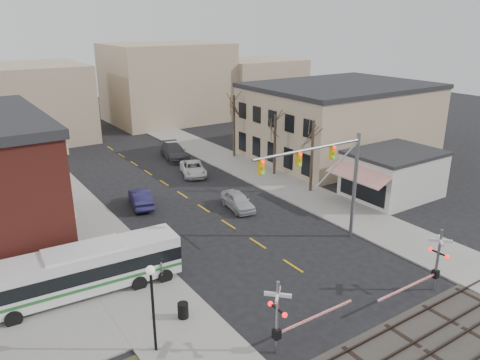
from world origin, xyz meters
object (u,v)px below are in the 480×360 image
object	(u,v)px
trash_bin	(183,310)
pedestrian_near	(161,268)
transit_bus	(86,269)
car_c	(193,169)
traffic_signal_mast	(330,170)
car_b	(141,198)
rr_crossing_east	(433,263)
pedestrian_far	(108,264)
rr_crossing_west	(284,316)
street_lamp	(152,292)
car_a	(238,201)
car_d	(175,152)

from	to	relation	value
trash_bin	pedestrian_near	distance (m)	4.16
trash_bin	pedestrian_near	world-z (taller)	pedestrian_near
transit_bus	car_c	world-z (taller)	transit_bus
traffic_signal_mast	car_b	world-z (taller)	traffic_signal_mast
car_b	car_c	bearing A→B (deg)	-133.80
rr_crossing_east	pedestrian_near	distance (m)	16.27
car_b	pedestrian_near	size ratio (longest dim) A/B	2.64
traffic_signal_mast	pedestrian_far	size ratio (longest dim) A/B	5.04
car_b	pedestrian_far	bearing A→B (deg)	71.36
rr_crossing_west	pedestrian_near	world-z (taller)	rr_crossing_west
street_lamp	pedestrian_far	xyz separation A→B (m)	(0.38, 7.97, -2.37)
rr_crossing_west	pedestrian_near	bearing A→B (deg)	104.39
rr_crossing_east	car_b	size ratio (longest dim) A/B	1.22
traffic_signal_mast	car_c	xyz separation A→B (m)	(-0.22, 19.64, -5.02)
street_lamp	rr_crossing_west	bearing A→B (deg)	-32.43
car_c	car_a	bearing A→B (deg)	-78.22
street_lamp	trash_bin	xyz separation A→B (m)	(2.34, 1.61, -2.86)
rr_crossing_west	street_lamp	bearing A→B (deg)	147.57
rr_crossing_west	car_c	size ratio (longest dim) A/B	1.13
traffic_signal_mast	trash_bin	world-z (taller)	traffic_signal_mast
car_b	car_d	distance (m)	14.80
car_c	pedestrian_far	world-z (taller)	pedestrian_far
car_a	car_d	bearing A→B (deg)	90.49
car_c	car_d	xyz separation A→B (m)	(1.05, 6.51, 0.15)
traffic_signal_mast	car_a	size ratio (longest dim) A/B	2.16
traffic_signal_mast	rr_crossing_east	xyz separation A→B (m)	(0.86, -8.02, -3.73)
car_d	pedestrian_near	world-z (taller)	pedestrian_near
car_b	transit_bus	bearing A→B (deg)	67.75
transit_bus	trash_bin	size ratio (longest dim) A/B	12.83
rr_crossing_west	car_b	distance (m)	21.72
car_d	rr_crossing_west	bearing A→B (deg)	-96.87
rr_crossing_east	pedestrian_far	xyz separation A→B (m)	(-15.47, 12.17, -0.93)
street_lamp	pedestrian_far	world-z (taller)	street_lamp
car_d	rr_crossing_east	bearing A→B (deg)	-79.31
car_a	pedestrian_near	bearing A→B (deg)	-136.71
street_lamp	car_d	xyz separation A→B (m)	(15.82, 29.98, -2.58)
trash_bin	car_d	distance (m)	31.41
traffic_signal_mast	trash_bin	bearing A→B (deg)	-170.10
rr_crossing_west	car_b	size ratio (longest dim) A/B	1.22
transit_bus	rr_crossing_east	distance (m)	20.44
rr_crossing_east	car_b	xyz separation A→B (m)	(-9.08, 22.47, -1.21)
car_a	car_b	bearing A→B (deg)	150.62
car_a	car_b	xyz separation A→B (m)	(-6.73, 5.20, 0.02)
rr_crossing_east	car_b	bearing A→B (deg)	112.00
car_d	street_lamp	bearing A→B (deg)	-107.18
pedestrian_far	traffic_signal_mast	bearing A→B (deg)	-36.71
pedestrian_near	transit_bus	bearing A→B (deg)	95.84
transit_bus	pedestrian_near	world-z (taller)	transit_bus
transit_bus	car_d	world-z (taller)	transit_bus
traffic_signal_mast	pedestrian_far	bearing A→B (deg)	164.15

